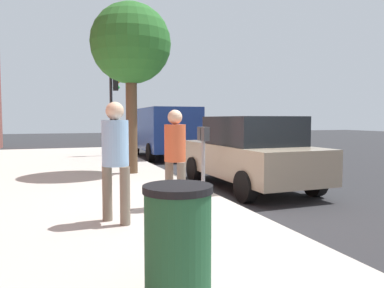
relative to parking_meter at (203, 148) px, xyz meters
The scene contains 10 objects.
ground_plane 1.35m from the parking_meter, 45.68° to the right, with size 80.00×80.00×0.00m, color #2B2B2D.
sidewalk_slab 2.78m from the parking_meter, 79.20° to the left, with size 28.00×6.00×0.15m, color #B7B2A8.
parking_meter is the anchor object (origin of this frame).
pedestrian_at_meter 0.73m from the parking_meter, 115.74° to the left, with size 0.51×0.37×1.72m.
pedestrian_bystander 2.01m from the parking_meter, 117.64° to the left, with size 0.48×0.39×1.81m.
parked_sedan_near 2.44m from the parking_meter, 49.54° to the right, with size 4.44×2.04×1.77m.
parked_van_far 9.60m from the parking_meter, 11.06° to the right, with size 5.26×2.25×2.18m.
street_tree 4.92m from the parking_meter, ahead, with size 2.27×2.27×4.84m.
traffic_signal 9.65m from the parking_meter, ahead, with size 0.24×0.44×3.60m.
trash_bin 3.98m from the parking_meter, 155.20° to the left, with size 0.59×0.59×1.01m.
Camera 1 is at (-6.96, 3.07, 1.71)m, focal length 34.68 mm.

